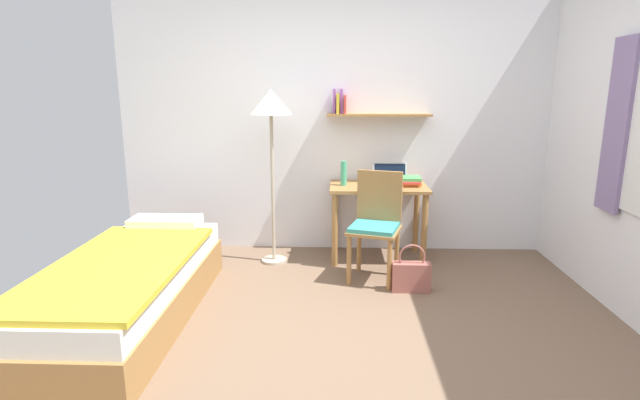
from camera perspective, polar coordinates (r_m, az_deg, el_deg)
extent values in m
plane|color=brown|center=(3.26, 2.68, -16.84)|extent=(5.28, 5.28, 0.00)
cube|color=white|center=(4.86, 2.62, 9.21)|extent=(4.40, 0.05, 2.60)
cube|color=#9E703D|center=(4.74, 6.87, 9.87)|extent=(0.99, 0.22, 0.02)
cube|color=purple|center=(4.75, 1.68, 11.48)|extent=(0.02, 0.13, 0.23)
cube|color=gold|center=(4.73, 2.10, 11.21)|extent=(0.03, 0.17, 0.19)
cube|color=purple|center=(4.75, 2.51, 11.47)|extent=(0.02, 0.14, 0.23)
cube|color=#D13D38|center=(4.73, 2.92, 11.11)|extent=(0.02, 0.17, 0.17)
cube|color=gray|center=(4.13, 31.38, 7.36)|extent=(0.03, 0.28, 1.24)
cube|color=#9E703D|center=(3.79, -21.35, -10.98)|extent=(0.83, 2.07, 0.28)
cube|color=silver|center=(3.70, -21.63, -7.86)|extent=(0.80, 2.00, 0.16)
cube|color=gold|center=(3.57, -22.55, -7.04)|extent=(0.85, 1.69, 0.04)
cube|color=white|center=(4.38, -17.62, -2.60)|extent=(0.58, 0.28, 0.10)
cube|color=#9E703D|center=(4.63, 6.84, 1.53)|extent=(0.91, 0.56, 0.03)
cylinder|color=#9E703D|center=(4.48, 1.74, -3.54)|extent=(0.06, 0.06, 0.69)
cylinder|color=#9E703D|center=(4.55, 12.10, -3.57)|extent=(0.06, 0.06, 0.69)
cylinder|color=#9E703D|center=(4.93, 1.77, -1.99)|extent=(0.06, 0.06, 0.69)
cylinder|color=#9E703D|center=(4.99, 11.19, -2.05)|extent=(0.06, 0.06, 0.69)
cube|color=#9E703D|center=(4.15, 6.35, -3.55)|extent=(0.51, 0.51, 0.03)
cube|color=teal|center=(4.14, 6.36, -3.16)|extent=(0.47, 0.47, 0.04)
cube|color=#9E703D|center=(4.26, 6.98, 0.54)|extent=(0.38, 0.15, 0.43)
cylinder|color=#9E703D|center=(4.10, 3.42, -7.05)|extent=(0.04, 0.04, 0.43)
cylinder|color=#9E703D|center=(4.03, 8.13, -7.53)|extent=(0.04, 0.04, 0.43)
cylinder|color=#9E703D|center=(4.41, 4.59, -5.61)|extent=(0.04, 0.04, 0.43)
cylinder|color=#9E703D|center=(4.35, 8.97, -6.02)|extent=(0.04, 0.04, 0.43)
cylinder|color=#B2A893|center=(4.72, -5.37, -7.00)|extent=(0.24, 0.24, 0.02)
cylinder|color=#B2A893|center=(4.53, -5.55, 1.28)|extent=(0.03, 0.03, 1.36)
cone|color=silver|center=(4.43, -5.78, 11.36)|extent=(0.38, 0.38, 0.22)
cube|color=#B7BABF|center=(4.70, 8.23, 1.90)|extent=(0.34, 0.20, 0.01)
cube|color=#B7BABF|center=(4.76, 8.17, 3.28)|extent=(0.33, 0.05, 0.19)
cube|color=black|center=(4.75, 8.17, 3.26)|extent=(0.30, 0.04, 0.16)
cylinder|color=#42A87F|center=(4.58, 2.79, 3.15)|extent=(0.06, 0.06, 0.23)
cube|color=orange|center=(4.69, 10.45, 1.91)|extent=(0.20, 0.22, 0.03)
cube|color=#D13D38|center=(4.67, 10.50, 2.18)|extent=(0.17, 0.24, 0.02)
cube|color=#4CA856|center=(4.67, 10.60, 2.50)|extent=(0.18, 0.22, 0.03)
cube|color=#99564C|center=(4.07, 10.61, -8.84)|extent=(0.31, 0.11, 0.24)
torus|color=#99564C|center=(4.01, 10.71, -6.58)|extent=(0.21, 0.02, 0.21)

